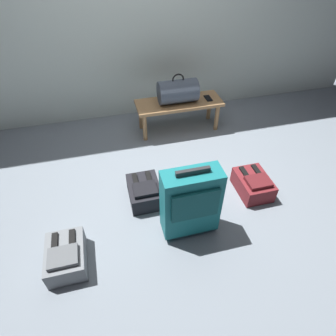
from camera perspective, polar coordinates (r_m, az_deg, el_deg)
The scene contains 8 objects.
ground_plane at distance 2.74m, azimuth 0.35°, elevation -5.11°, with size 6.60×6.60×0.00m, color slate.
bench at distance 3.42m, azimuth 2.19°, elevation 12.28°, with size 1.00×0.36×0.37m.
duffel_bag_slate at distance 3.33m, azimuth 1.97°, elevation 15.05°, with size 0.44×0.26×0.34m.
cell_phone at distance 3.49m, azimuth 8.00°, elevation 13.64°, with size 0.07×0.14×0.01m.
suitcase_upright_teal at distance 2.21m, azimuth 4.55°, elevation -6.78°, with size 0.45×0.21×0.68m.
backpack_maroon at distance 2.81m, azimuth 16.62°, elevation -3.11°, with size 0.28×0.38×0.21m.
backpack_dark at distance 2.64m, azimuth -4.74°, elevation -4.72°, with size 0.28×0.38×0.21m.
backpack_grey at distance 2.35m, azimuth -19.68°, elevation -16.27°, with size 0.28×0.38×0.21m.
Camera 1 is at (-0.48, -1.81, 2.00)m, focal length 30.54 mm.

